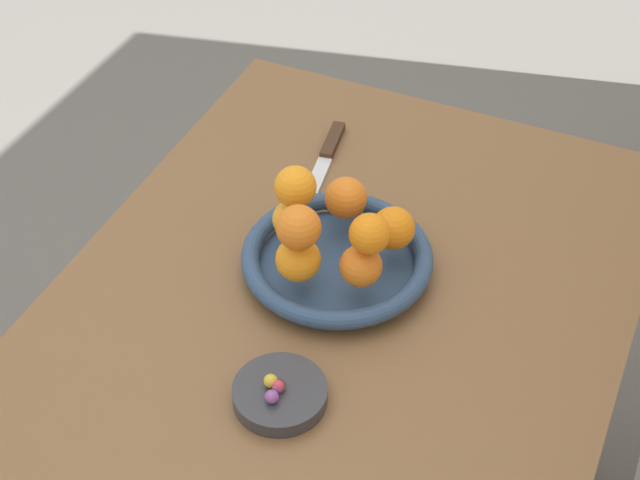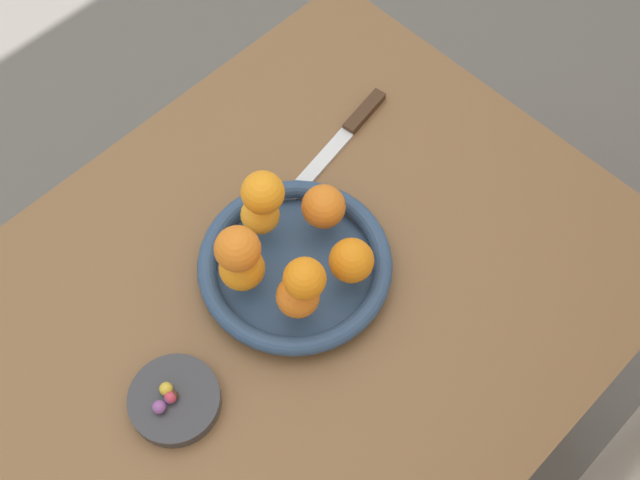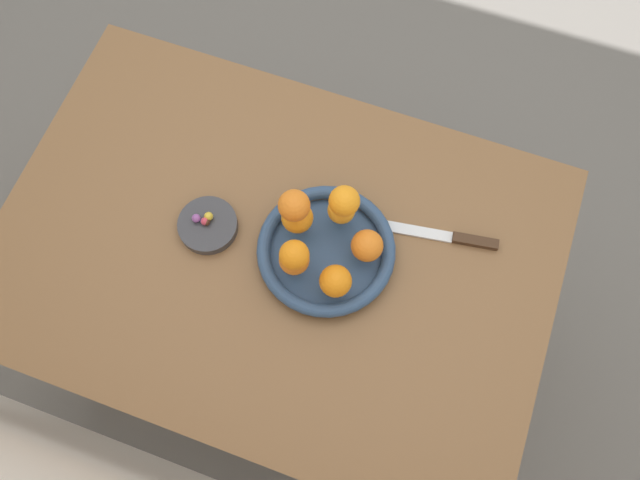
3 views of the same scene
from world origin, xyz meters
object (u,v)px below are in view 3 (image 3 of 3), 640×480
object	(u,v)px
orange_5	(344,201)
candy_ball_4	(205,222)
orange_7	(294,206)
candy_ball_0	(207,221)
orange_3	(294,260)
candy_ball_3	(204,221)
knife	(444,236)
candy_dish	(208,225)
orange_2	(297,217)
orange_1	(341,210)
candy_ball_1	(209,216)
orange_0	(367,246)
orange_6	(294,255)
dining_table	(277,263)
fruit_bowl	(326,250)
orange_4	(336,281)
candy_ball_2	(197,216)

from	to	relation	value
orange_5	candy_ball_4	distance (m)	0.28
orange_7	candy_ball_0	xyz separation A→B (m)	(0.17, 0.05, -0.10)
orange_3	candy_ball_3	bearing A→B (deg)	-7.59
candy_ball_0	knife	distance (m)	0.47
candy_ball_4	candy_dish	bearing A→B (deg)	-157.91
orange_2	orange_3	xyz separation A→B (m)	(-0.02, 0.08, -0.00)
orange_1	candy_ball_3	distance (m)	0.27
candy_ball_0	candy_ball_4	world-z (taller)	candy_ball_4
orange_5	candy_ball_3	bearing A→B (deg)	20.12
orange_5	knife	size ratio (longest dim) A/B	0.22
candy_ball_1	candy_ball_4	size ratio (longest dim) A/B	1.12
orange_2	candy_ball_3	size ratio (longest dim) A/B	4.14
orange_1	candy_ball_4	size ratio (longest dim) A/B	3.39
orange_0	orange_6	xyz separation A→B (m)	(0.11, 0.08, 0.05)
candy_ball_0	candy_ball_3	bearing A→B (deg)	17.82
candy_ball_1	candy_dish	bearing A→B (deg)	90.84
dining_table	candy_ball_3	bearing A→B (deg)	0.04
orange_0	candy_ball_3	bearing A→B (deg)	7.97
orange_2	orange_6	xyz separation A→B (m)	(-0.03, 0.09, 0.05)
candy_dish	orange_2	size ratio (longest dim) A/B	1.93
candy_ball_3	orange_6	bearing A→B (deg)	170.36
candy_ball_1	knife	world-z (taller)	candy_ball_1
fruit_bowl	orange_6	size ratio (longest dim) A/B	4.94
orange_2	orange_6	distance (m)	0.11
dining_table	knife	size ratio (longest dim) A/B	4.23
orange_3	orange_2	bearing A→B (deg)	-73.43
orange_5	dining_table	bearing A→B (deg)	40.05
orange_6	candy_ball_3	xyz separation A→B (m)	(0.20, -0.03, -0.10)
fruit_bowl	orange_4	distance (m)	0.09
candy_ball_0	candy_ball_4	distance (m)	0.00
orange_7	orange_4	bearing A→B (deg)	141.02
candy_ball_2	candy_ball_1	bearing A→B (deg)	-160.23
orange_7	candy_ball_1	xyz separation A→B (m)	(0.17, 0.04, -0.10)
candy_ball_4	orange_3	bearing A→B (deg)	172.47
orange_0	orange_6	distance (m)	0.15
orange_0	orange_5	world-z (taller)	orange_5
orange_3	candy_ball_3	xyz separation A→B (m)	(0.20, -0.03, -0.04)
orange_1	orange_2	xyz separation A→B (m)	(0.07, 0.04, 0.00)
candy_ball_4	knife	distance (m)	0.47
orange_4	candy_ball_1	world-z (taller)	orange_4
orange_4	orange_2	bearing A→B (deg)	-40.55
orange_5	candy_ball_1	xyz separation A→B (m)	(0.25, 0.08, -0.09)
knife	fruit_bowl	bearing A→B (deg)	28.56
orange_4	orange_3	bearing A→B (deg)	-8.85
orange_2	orange_4	size ratio (longest dim) A/B	1.01
dining_table	orange_4	bearing A→B (deg)	164.23
orange_7	knife	size ratio (longest dim) A/B	0.23
knife	orange_5	bearing A→B (deg)	13.16
orange_1	knife	distance (m)	0.22
fruit_bowl	candy_ball_2	bearing A→B (deg)	4.77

